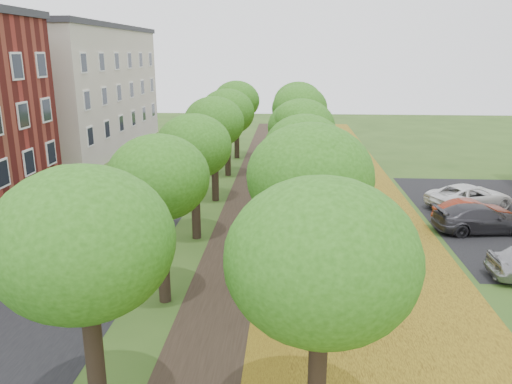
% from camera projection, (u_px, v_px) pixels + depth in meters
% --- Properties ---
extents(street_asphalt, '(8.00, 70.00, 0.01)m').
position_uv_depth(street_asphalt, '(107.00, 215.00, 26.02)').
color(street_asphalt, black).
rests_on(street_asphalt, ground).
extents(footpath, '(3.20, 70.00, 0.01)m').
position_uv_depth(footpath, '(250.00, 218.00, 25.55)').
color(footpath, black).
rests_on(footpath, ground).
extents(leaf_verge, '(7.50, 70.00, 0.01)m').
position_uv_depth(leaf_verge, '(348.00, 220.00, 25.23)').
color(leaf_verge, '#A6871E').
rests_on(leaf_verge, ground).
extents(parking_lot, '(9.00, 16.00, 0.01)m').
position_uv_depth(parking_lot, '(512.00, 217.00, 25.66)').
color(parking_lot, black).
rests_on(parking_lot, ground).
extents(tree_row_west, '(3.65, 33.65, 5.87)m').
position_uv_depth(tree_row_west, '(205.00, 134.00, 24.53)').
color(tree_row_west, black).
rests_on(tree_row_west, ground).
extents(tree_row_east, '(3.65, 33.65, 5.87)m').
position_uv_depth(tree_row_east, '(303.00, 135.00, 24.23)').
color(tree_row_east, black).
rests_on(tree_row_east, ground).
extents(building_cream, '(10.30, 20.30, 10.40)m').
position_uv_depth(building_cream, '(67.00, 88.00, 42.51)').
color(building_cream, beige).
rests_on(building_cream, ground).
extents(bench, '(0.80, 1.65, 0.75)m').
position_uv_depth(bench, '(256.00, 272.00, 18.33)').
color(bench, '#29332B').
rests_on(bench, ground).
extents(car_red, '(3.99, 2.13, 1.25)m').
position_uv_depth(car_red, '(474.00, 213.00, 24.28)').
color(car_red, maroon).
rests_on(car_red, ground).
extents(car_grey, '(4.63, 2.36, 1.29)m').
position_uv_depth(car_grey, '(481.00, 219.00, 23.43)').
color(car_grey, '#333237').
rests_on(car_grey, ground).
extents(car_white, '(5.22, 3.89, 1.32)m').
position_uv_depth(car_white, '(470.00, 197.00, 26.94)').
color(car_white, white).
rests_on(car_white, ground).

